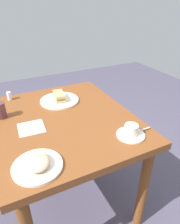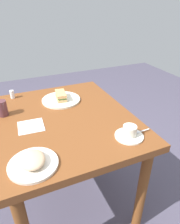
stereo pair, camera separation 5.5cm
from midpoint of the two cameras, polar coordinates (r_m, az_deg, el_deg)
name	(u,v)px [view 1 (the left image)]	position (r m, az deg, el deg)	size (l,w,h in m)	color
ground_plane	(70,195)	(1.83, -6.75, -22.38)	(6.00, 6.00, 0.00)	#4A4658
dining_table	(65,131)	(1.38, -8.34, -5.32)	(1.01, 0.87, 0.76)	brown
sandwich_plate	(60,100)	(1.53, -9.67, 3.25)	(0.29, 0.29, 0.01)	silver
sandwich_front	(59,96)	(1.51, -9.76, 4.40)	(0.15, 0.08, 0.05)	tan
coffee_saucer	(131,135)	(1.15, 10.08, -6.41)	(0.16, 0.16, 0.01)	silver
coffee_cup	(131,129)	(1.13, 10.21, -4.86)	(0.10, 0.08, 0.06)	silver
spoon	(141,130)	(1.19, 12.95, -5.07)	(0.02, 0.10, 0.01)	silver
side_plate	(38,166)	(0.99, -16.27, -14.58)	(0.23, 0.23, 0.01)	silver
side_food_pile	(37,162)	(0.97, -16.52, -13.34)	(0.14, 0.12, 0.04)	#D5B088
napkin	(31,128)	(1.26, -17.52, -4.34)	(0.15, 0.15, 0.00)	white
salt_shaker	(9,96)	(1.65, -22.84, 4.20)	(0.03, 0.03, 0.06)	silver
drinking_glass	(1,110)	(1.41, -25.03, 0.40)	(0.06, 0.06, 0.10)	#572E33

